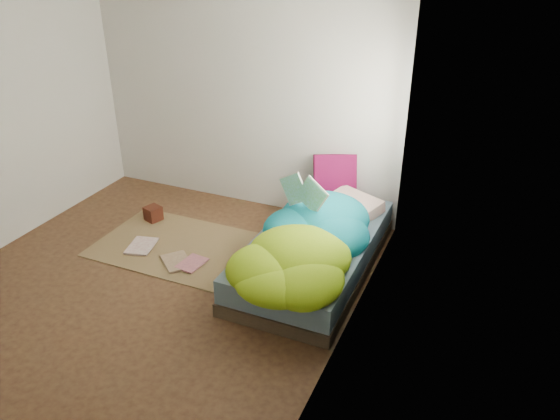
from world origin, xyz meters
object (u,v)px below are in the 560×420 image
(bed, at_px, (314,253))
(floor_book_b, at_px, (183,261))
(pillow_magenta, at_px, (335,175))
(floor_book_a, at_px, (130,245))
(wooden_box, at_px, (153,213))
(open_book, at_px, (303,182))

(bed, distance_m, floor_book_b, 1.24)
(pillow_magenta, distance_m, floor_book_a, 2.18)
(wooden_box, height_order, floor_book_a, wooden_box)
(floor_book_a, xyz_separation_m, floor_book_b, (0.64, -0.04, 0.00))
(open_book, relative_size, floor_book_a, 1.30)
(open_book, height_order, floor_book_a, open_book)
(bed, bearing_deg, open_book, 148.74)
(wooden_box, bearing_deg, floor_book_b, -38.37)
(bed, height_order, floor_book_b, bed)
(bed, distance_m, pillow_magenta, 1.00)
(bed, bearing_deg, floor_book_a, -168.28)
(wooden_box, bearing_deg, pillow_magenta, 22.10)
(pillow_magenta, height_order, floor_book_b, pillow_magenta)
(wooden_box, bearing_deg, floor_book_a, -78.74)
(bed, distance_m, wooden_box, 1.92)
(pillow_magenta, height_order, open_book, open_book)
(bed, relative_size, floor_book_a, 6.05)
(open_book, distance_m, wooden_box, 1.90)
(open_book, height_order, wooden_box, open_book)
(floor_book_a, bearing_deg, pillow_magenta, 23.80)
(bed, height_order, pillow_magenta, pillow_magenta)
(floor_book_a, bearing_deg, open_book, 2.45)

